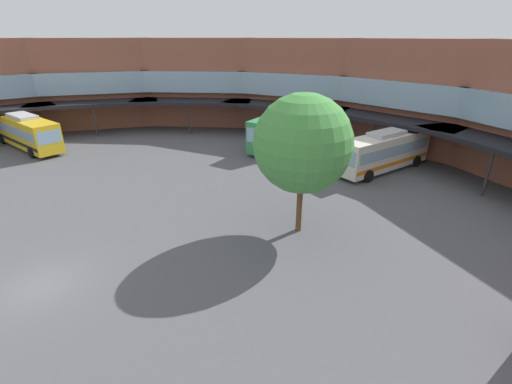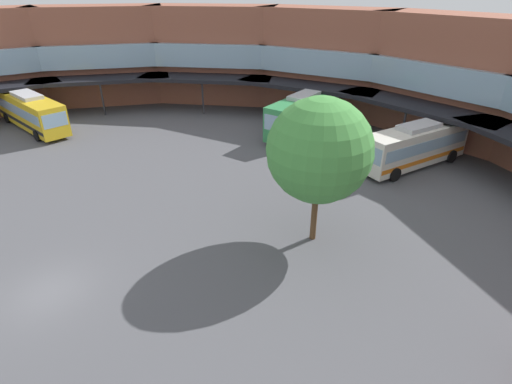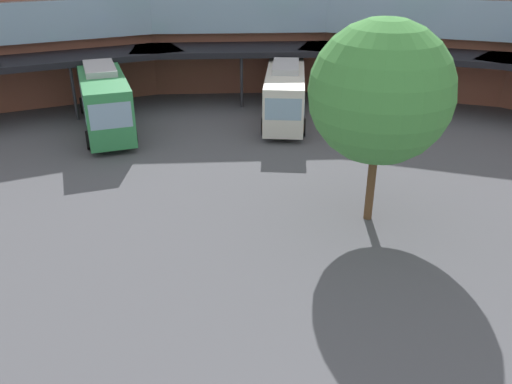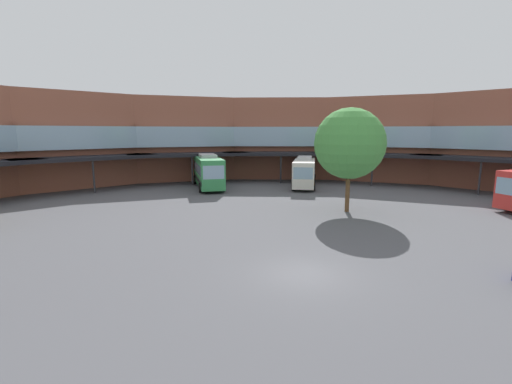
% 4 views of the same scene
% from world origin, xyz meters
% --- Properties ---
extents(ground_plane, '(124.18, 124.18, 0.00)m').
position_xyz_m(ground_plane, '(0.00, 0.00, 0.00)').
color(ground_plane, '#515156').
extents(station_building, '(81.08, 45.56, 11.23)m').
position_xyz_m(station_building, '(-0.00, 21.86, 5.64)').
color(station_building, '#93543F').
rests_on(station_building, ground).
extents(bus_0, '(3.75, 10.49, 3.67)m').
position_xyz_m(bus_0, '(2.81, 27.93, 1.85)').
color(bus_0, silver).
rests_on(bus_0, ground).
extents(bus_2, '(5.36, 10.82, 4.01)m').
position_xyz_m(bus_2, '(-8.88, 26.63, 2.03)').
color(bus_2, '#338C4C').
rests_on(bus_2, ground).
extents(plaza_tree, '(5.84, 5.84, 8.64)m').
position_xyz_m(plaza_tree, '(5.01, 13.75, 5.71)').
color(plaza_tree, brown).
rests_on(plaza_tree, ground).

